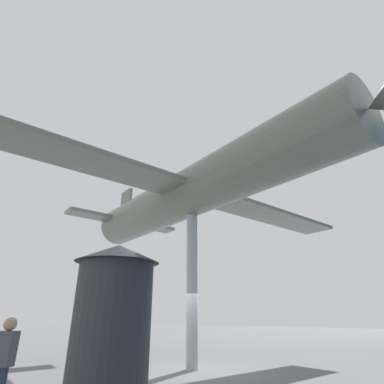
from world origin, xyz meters
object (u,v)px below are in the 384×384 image
(support_pylon_central, at_px, (192,285))
(visitor_second, at_px, (3,357))
(visitor_person, at_px, (98,340))
(info_kiosk, at_px, (109,357))
(suspended_airplane, at_px, (196,190))

(support_pylon_central, height_order, visitor_second, support_pylon_central)
(visitor_person, bearing_deg, visitor_second, 66.41)
(visitor_person, distance_m, visitor_second, 3.44)
(info_kiosk, bearing_deg, suspended_airplane, -155.40)
(visitor_second, relative_size, info_kiosk, 0.66)
(visitor_person, xyz_separation_m, info_kiosk, (4.17, 4.95, 0.29))
(suspended_airplane, height_order, visitor_second, suspended_airplane)
(support_pylon_central, bearing_deg, suspended_airplane, 71.47)
(suspended_airplane, distance_m, visitor_second, 8.48)
(support_pylon_central, height_order, info_kiosk, support_pylon_central)
(support_pylon_central, relative_size, visitor_person, 3.11)
(visitor_person, bearing_deg, support_pylon_central, -155.12)
(suspended_airplane, bearing_deg, visitor_person, -10.39)
(support_pylon_central, bearing_deg, info_kiosk, 26.15)
(suspended_airplane, relative_size, visitor_second, 11.53)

